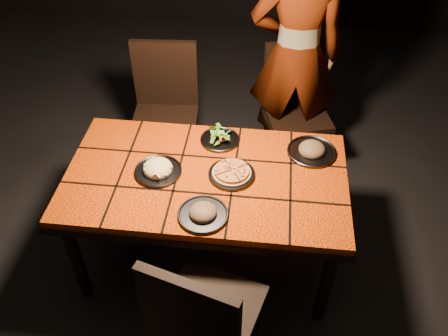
# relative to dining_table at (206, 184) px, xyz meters

# --- Properties ---
(room_shell) EXTENTS (6.04, 7.04, 3.08)m
(room_shell) POSITION_rel_dining_table_xyz_m (0.00, 0.00, 0.83)
(room_shell) COLOR black
(room_shell) RESTS_ON ground
(dining_table) EXTENTS (1.62, 0.92, 0.75)m
(dining_table) POSITION_rel_dining_table_xyz_m (0.00, 0.00, 0.00)
(dining_table) COLOR #E24807
(dining_table) RESTS_ON ground
(chair_near) EXTENTS (0.57, 0.57, 1.02)m
(chair_near) POSITION_rel_dining_table_xyz_m (0.09, -0.79, -0.09)
(chair_near) COLOR black
(chair_near) RESTS_ON ground
(chair_far_left) EXTENTS (0.50, 0.50, 1.04)m
(chair_far_left) POSITION_rel_dining_table_xyz_m (-0.43, 0.88, -0.08)
(chair_far_left) COLOR black
(chair_far_left) RESTS_ON ground
(chair_far_right) EXTENTS (0.56, 0.56, 0.99)m
(chair_far_right) POSITION_rel_dining_table_xyz_m (0.52, 1.08, -0.10)
(chair_far_right) COLOR black
(chair_far_right) RESTS_ON ground
(diner) EXTENTS (0.69, 0.47, 1.83)m
(diner) POSITION_rel_dining_table_xyz_m (0.49, 1.12, 0.24)
(diner) COLOR brown
(diner) RESTS_ON ground
(plate_pizza) EXTENTS (0.31, 0.31, 0.04)m
(plate_pizza) POSITION_rel_dining_table_xyz_m (0.15, 0.01, 0.10)
(plate_pizza) COLOR #3E3E44
(plate_pizza) RESTS_ON dining_table
(plate_pasta) EXTENTS (0.27, 0.27, 0.09)m
(plate_pasta) POSITION_rel_dining_table_xyz_m (-0.27, -0.01, 0.10)
(plate_pasta) COLOR #3E3E44
(plate_pasta) RESTS_ON dining_table
(plate_salad) EXTENTS (0.24, 0.24, 0.07)m
(plate_salad) POSITION_rel_dining_table_xyz_m (0.04, 0.31, 0.10)
(plate_salad) COLOR #3E3E44
(plate_salad) RESTS_ON dining_table
(plate_mushroom_a) EXTENTS (0.27, 0.27, 0.09)m
(plate_mushroom_a) POSITION_rel_dining_table_xyz_m (0.03, -0.31, 0.10)
(plate_mushroom_a) COLOR #3E3E44
(plate_mushroom_a) RESTS_ON dining_table
(plate_mushroom_b) EXTENTS (0.29, 0.29, 0.10)m
(plate_mushroom_b) POSITION_rel_dining_table_xyz_m (0.60, 0.26, 0.10)
(plate_mushroom_b) COLOR #3E3E44
(plate_mushroom_b) RESTS_ON dining_table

